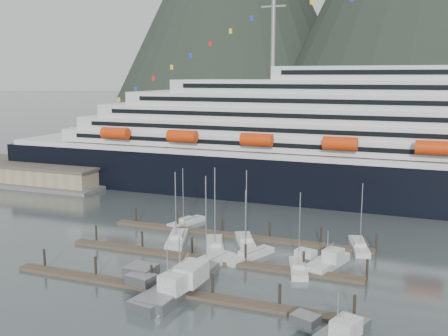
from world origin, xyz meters
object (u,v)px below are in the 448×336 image
at_px(sailboat_g, 359,247).
at_px(trawler_c, 179,283).
at_px(sailboat_h, 298,269).
at_px(sailboat_b, 215,247).
at_px(sailboat_f, 245,242).
at_px(trawler_e, 326,261).
at_px(sailboat_c, 210,263).
at_px(sailboat_a, 177,240).
at_px(cruise_ship, 448,151).
at_px(sailboat_e, 186,222).
at_px(sailboat_d, 249,256).
at_px(warehouse, 35,174).
at_px(trawler_d, 336,334).
at_px(trawler_b, 167,291).

height_order(sailboat_g, trawler_c, sailboat_g).
relative_size(sailboat_g, sailboat_h, 0.94).
xyz_separation_m(sailboat_b, sailboat_f, (3.80, 4.37, -0.01)).
bearing_deg(trawler_e, sailboat_c, 126.53).
xyz_separation_m(sailboat_a, sailboat_c, (9.77, -8.42, 0.00)).
xyz_separation_m(cruise_ship, sailboat_e, (-46.57, -34.95, -11.65)).
distance_m(sailboat_a, trawler_e, 26.20).
distance_m(sailboat_d, sailboat_e, 22.06).
distance_m(sailboat_d, trawler_e, 11.96).
xyz_separation_m(cruise_ship, warehouse, (-102.03, -12.94, -9.79)).
xyz_separation_m(sailboat_c, sailboat_g, (19.83, 16.26, -0.04)).
bearing_deg(sailboat_c, sailboat_b, 32.09).
relative_size(sailboat_c, trawler_e, 1.44).
height_order(sailboat_c, trawler_c, sailboat_c).
bearing_deg(sailboat_e, sailboat_f, -100.15).
xyz_separation_m(sailboat_d, sailboat_e, (-17.38, 13.60, 0.00)).
relative_size(trawler_c, trawler_d, 1.50).
relative_size(cruise_ship, trawler_c, 12.97).
bearing_deg(trawler_b, trawler_d, -88.30).
height_order(sailboat_c, sailboat_f, sailboat_c).
xyz_separation_m(sailboat_c, trawler_b, (-0.63, -12.76, 0.52)).
height_order(warehouse, sailboat_d, sailboat_d).
distance_m(sailboat_c, sailboat_g, 25.65).
bearing_deg(trawler_e, sailboat_f, 86.13).
bearing_deg(trawler_b, sailboat_b, 14.51).
xyz_separation_m(cruise_ship, sailboat_a, (-43.36, -45.47, -11.61)).
relative_size(sailboat_d, trawler_d, 1.06).
distance_m(sailboat_a, sailboat_c, 12.90).
xyz_separation_m(sailboat_c, sailboat_f, (1.64, 11.42, -0.00)).
bearing_deg(sailboat_e, warehouse, 85.45).
distance_m(sailboat_b, sailboat_h, 15.64).
bearing_deg(sailboat_h, trawler_b, 121.69).
distance_m(sailboat_c, sailboat_d, 6.92).
bearing_deg(trawler_d, trawler_b, 100.56).
distance_m(sailboat_b, sailboat_e, 16.07).
height_order(cruise_ship, trawler_c, cruise_ship).
bearing_deg(sailboat_g, sailboat_h, 137.58).
relative_size(sailboat_e, trawler_b, 0.94).
height_order(cruise_ship, sailboat_b, cruise_ship).
bearing_deg(sailboat_g, cruise_ship, -35.29).
bearing_deg(sailboat_e, trawler_e, -96.57).
relative_size(cruise_ship, sailboat_a, 16.16).
relative_size(cruise_ship, sailboat_g, 18.03).
distance_m(sailboat_g, trawler_d, 32.31).
bearing_deg(trawler_c, sailboat_h, -44.04).
bearing_deg(sailboat_d, trawler_e, -63.29).
bearing_deg(sailboat_f, sailboat_d, 178.24).
relative_size(sailboat_c, trawler_c, 0.89).
distance_m(sailboat_f, sailboat_g, 18.83).
bearing_deg(sailboat_f, trawler_c, 148.36).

